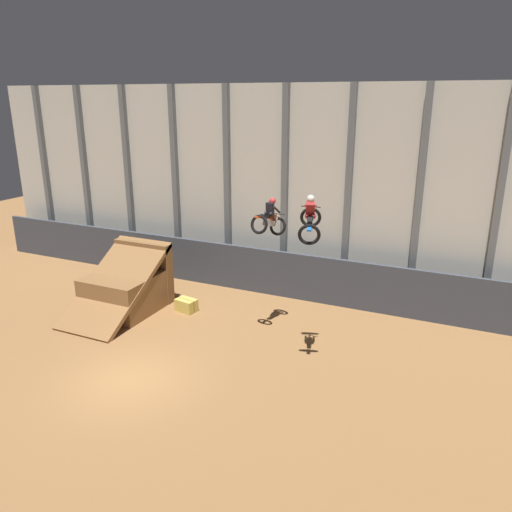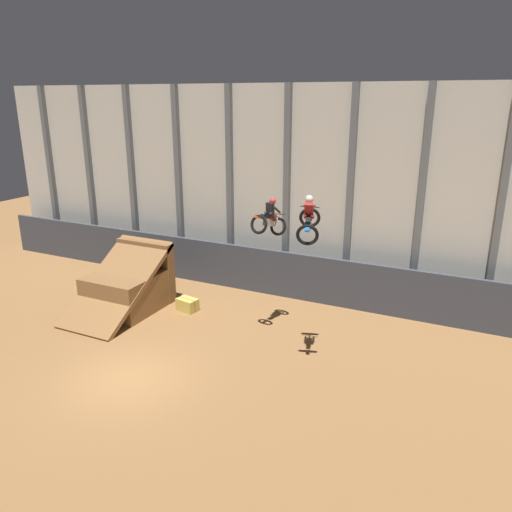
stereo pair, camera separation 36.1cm
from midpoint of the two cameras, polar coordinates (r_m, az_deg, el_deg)
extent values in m
plane|color=olive|center=(17.86, -14.81, -13.59)|extent=(60.00, 60.00, 0.00)
cube|color=beige|center=(24.45, -0.31, 7.74)|extent=(32.00, 0.12, 9.71)
cube|color=slate|center=(32.47, -23.21, 8.82)|extent=(0.28, 0.28, 9.71)
cube|color=slate|center=(30.31, -19.26, 8.71)|extent=(0.28, 0.28, 9.71)
cube|color=slate|center=(28.31, -14.74, 8.54)|extent=(0.28, 0.28, 9.71)
cube|color=slate|center=(26.51, -9.57, 8.28)|extent=(0.28, 0.28, 9.71)
cube|color=slate|center=(24.95, -3.70, 7.90)|extent=(0.28, 0.28, 9.71)
cube|color=slate|center=(23.68, 2.85, 7.38)|extent=(0.28, 0.28, 9.71)
cube|color=slate|center=(22.75, 10.02, 6.70)|extent=(0.28, 0.28, 9.71)
cube|color=slate|center=(22.19, 17.65, 5.86)|extent=(0.28, 0.28, 9.71)
cube|color=slate|center=(22.05, 25.49, 4.89)|extent=(0.28, 0.28, 9.71)
cube|color=#383D47|center=(24.32, -1.53, -1.46)|extent=(31.36, 0.20, 2.22)
cube|color=brown|center=(23.06, -15.00, -3.92)|extent=(2.82, 3.23, 1.67)
cube|color=brown|center=(23.86, -13.05, -1.60)|extent=(2.88, 0.50, 2.78)
cube|color=olive|center=(22.38, -16.23, -3.17)|extent=(2.88, 4.72, 2.95)
torus|color=black|center=(19.72, 1.98, 3.41)|extent=(0.77, 0.40, 0.73)
torus|color=black|center=(18.52, -0.20, 3.63)|extent=(0.77, 0.40, 0.73)
cube|color=#B7B7BC|center=(19.07, 0.90, 3.88)|extent=(0.26, 0.60, 0.41)
cube|color=#E54C19|center=(19.21, 1.25, 4.44)|extent=(0.27, 0.51, 0.35)
cube|color=black|center=(18.87, 0.63, 4.58)|extent=(0.24, 0.59, 0.26)
cube|color=#E54C19|center=(18.43, -0.25, 4.45)|extent=(0.19, 0.38, 0.15)
cylinder|color=#B7B7BC|center=(19.56, 1.82, 4.13)|extent=(0.11, 0.38, 0.47)
cylinder|color=black|center=(19.52, 1.86, 4.83)|extent=(0.66, 0.11, 0.04)
cube|color=black|center=(19.04, 1.07, 5.37)|extent=(0.31, 0.25, 0.51)
sphere|color=red|center=(19.13, 1.36, 6.30)|extent=(0.30, 0.35, 0.32)
cylinder|color=black|center=(19.15, 0.75, 4.63)|extent=(0.16, 0.37, 0.39)
cylinder|color=black|center=(19.03, 1.36, 4.54)|extent=(0.16, 0.37, 0.39)
cylinder|color=black|center=(19.33, 1.04, 5.43)|extent=(0.15, 0.48, 0.36)
cylinder|color=black|center=(19.16, 1.86, 5.32)|extent=(0.15, 0.48, 0.36)
torus|color=black|center=(17.26, 5.67, 4.43)|extent=(0.77, 0.44, 0.74)
torus|color=black|center=(15.99, 5.46, 2.45)|extent=(0.77, 0.44, 0.74)
cube|color=#B7B7BC|center=(16.53, 5.57, 3.78)|extent=(0.34, 0.59, 0.37)
cube|color=blue|center=(16.60, 5.61, 4.65)|extent=(0.33, 0.51, 0.31)
cube|color=black|center=(16.23, 5.55, 4.16)|extent=(0.32, 0.59, 0.22)
cube|color=blue|center=(15.79, 5.46, 3.15)|extent=(0.24, 0.39, 0.12)
cylinder|color=#B7B7BC|center=(17.00, 5.66, 4.93)|extent=(0.10, 0.18, 0.55)
cylinder|color=black|center=(16.87, 5.67, 5.63)|extent=(0.66, 0.12, 0.04)
cube|color=maroon|center=(16.30, 5.60, 5.35)|extent=(0.38, 0.46, 0.53)
sphere|color=silver|center=(16.28, 5.64, 6.52)|extent=(0.34, 0.36, 0.30)
cylinder|color=maroon|center=(16.46, 5.17, 4.60)|extent=(0.23, 0.44, 0.28)
cylinder|color=maroon|center=(16.46, 6.01, 4.57)|extent=(0.23, 0.44, 0.28)
cylinder|color=maroon|center=(16.52, 5.08, 5.75)|extent=(0.23, 0.53, 0.17)
cylinder|color=maroon|center=(16.51, 6.20, 5.71)|extent=(0.23, 0.53, 0.17)
cube|color=#CCB751|center=(22.48, -8.42, -5.58)|extent=(0.99, 0.75, 0.56)
cube|color=#996623|center=(22.48, -8.42, -5.58)|extent=(0.90, 0.20, 0.57)
camera|label=1|loc=(0.18, -90.53, -0.17)|focal=35.00mm
camera|label=2|loc=(0.18, 89.47, 0.17)|focal=35.00mm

